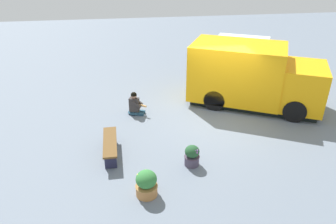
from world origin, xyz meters
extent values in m
plane|color=slate|center=(0.00, 0.00, 0.00)|extent=(40.00, 40.00, 0.00)
cube|color=#F9A90F|center=(-1.05, -1.31, 1.31)|extent=(4.11, 3.56, 2.17)
cube|color=#F9A90F|center=(-3.26, -0.16, 1.02)|extent=(2.30, 2.56, 1.59)
cube|color=black|center=(-3.90, 0.18, 1.30)|extent=(0.84, 1.57, 0.61)
cube|color=black|center=(-1.57, -2.30, 1.44)|extent=(1.71, 0.91, 0.76)
cube|color=white|center=(-1.70, -2.55, 2.36)|extent=(2.13, 1.50, 0.03)
cube|color=black|center=(-1.71, -0.97, 0.11)|extent=(5.01, 3.75, 0.23)
cylinder|color=black|center=(-2.62, 0.62, 0.41)|extent=(0.83, 0.58, 0.82)
cylinder|color=black|center=(-3.54, -1.13, 0.41)|extent=(0.83, 0.58, 0.82)
cylinder|color=black|center=(-0.04, -0.73, 0.41)|extent=(0.83, 0.58, 0.82)
cylinder|color=black|center=(-0.96, -2.48, 0.41)|extent=(0.83, 0.58, 0.82)
ellipsoid|color=#26495F|center=(3.04, -0.85, 0.06)|extent=(0.64, 0.59, 0.11)
cube|color=#26495F|center=(2.89, -0.69, 0.06)|extent=(0.38, 0.23, 0.11)
cube|color=#26495F|center=(2.82, -0.87, 0.06)|extent=(0.38, 0.23, 0.11)
cube|color=#383230|center=(3.04, -0.85, 0.38)|extent=(0.41, 0.33, 0.53)
sphere|color=#AA765B|center=(3.04, -0.85, 0.75)|extent=(0.22, 0.22, 0.22)
sphere|color=black|center=(3.04, -0.85, 0.78)|extent=(0.22, 0.22, 0.22)
cube|color=#383230|center=(2.95, -0.70, 0.45)|extent=(0.35, 0.20, 0.28)
cube|color=#383230|center=(2.87, -0.90, 0.45)|extent=(0.35, 0.20, 0.28)
cylinder|color=#DFA45C|center=(2.75, -0.74, 0.37)|extent=(0.32, 0.28, 0.08)
cube|color=#5D994C|center=(2.75, -0.74, 0.39)|extent=(0.25, 0.22, 0.02)
cylinder|color=#4A4053|center=(1.59, 2.64, 0.15)|extent=(0.42, 0.42, 0.30)
torus|color=#4C394C|center=(1.59, 2.64, 0.29)|extent=(0.45, 0.45, 0.04)
ellipsoid|color=#25522D|center=(1.59, 2.64, 0.46)|extent=(0.42, 0.42, 0.36)
sphere|color=purple|center=(1.48, 2.74, 0.54)|extent=(0.08, 0.08, 0.08)
sphere|color=#A84CB1|center=(1.50, 2.78, 0.51)|extent=(0.08, 0.08, 0.08)
sphere|color=purple|center=(1.54, 2.77, 0.56)|extent=(0.06, 0.06, 0.06)
cylinder|color=#B27742|center=(3.00, 3.70, 0.15)|extent=(0.55, 0.55, 0.29)
torus|color=#AF7C43|center=(3.00, 3.70, 0.28)|extent=(0.57, 0.57, 0.04)
ellipsoid|color=#377F3C|center=(3.00, 3.70, 0.49)|extent=(0.53, 0.53, 0.45)
sphere|color=yellow|center=(3.10, 3.88, 0.57)|extent=(0.05, 0.05, 0.05)
sphere|color=yellow|center=(3.06, 3.50, 0.57)|extent=(0.08, 0.08, 0.08)
sphere|color=yellow|center=(3.00, 3.52, 0.61)|extent=(0.09, 0.09, 0.09)
sphere|color=yellow|center=(3.04, 3.91, 0.56)|extent=(0.06, 0.06, 0.06)
sphere|color=yellow|center=(2.82, 3.72, 0.61)|extent=(0.06, 0.06, 0.06)
sphere|color=yellow|center=(3.18, 3.65, 0.59)|extent=(0.09, 0.09, 0.09)
cube|color=brown|center=(3.91, 1.76, 0.45)|extent=(0.43, 1.70, 0.06)
cube|color=#23243F|center=(3.90, 2.43, 0.21)|extent=(0.34, 0.09, 0.42)
cube|color=#23243F|center=(3.92, 1.08, 0.21)|extent=(0.34, 0.09, 0.42)
camera|label=1|loc=(3.41, 9.97, 5.57)|focal=33.93mm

